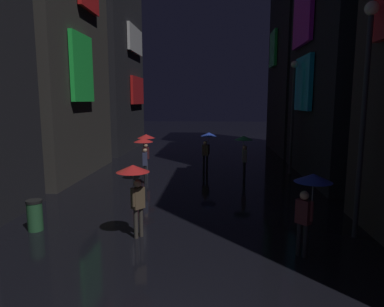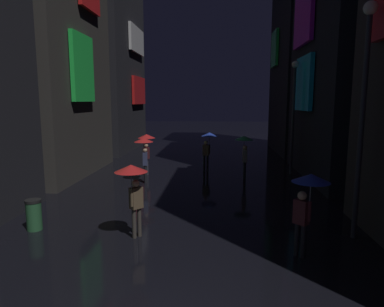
% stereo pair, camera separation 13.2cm
% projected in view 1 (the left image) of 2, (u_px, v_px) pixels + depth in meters
% --- Properties ---
extents(building_left_far, '(4.25, 8.70, 12.60)m').
position_uv_depth(building_left_far, '(106.00, 69.00, 26.53)').
color(building_left_far, black).
rests_on(building_left_far, ground).
extents(building_right_far, '(4.25, 7.80, 21.63)m').
position_uv_depth(building_right_far, '(307.00, 2.00, 24.39)').
color(building_right_far, black).
rests_on(building_right_far, ground).
extents(pedestrian_far_right_blue, '(0.90, 0.90, 2.12)m').
position_uv_depth(pedestrian_far_right_blue, '(310.00, 192.00, 8.19)').
color(pedestrian_far_right_blue, black).
rests_on(pedestrian_far_right_blue, ground).
extents(pedestrian_midstreet_centre_green, '(0.90, 0.90, 2.12)m').
position_uv_depth(pedestrian_midstreet_centre_green, '(244.00, 145.00, 16.84)').
color(pedestrian_midstreet_centre_green, black).
rests_on(pedestrian_midstreet_centre_green, ground).
extents(pedestrian_near_crossing_blue, '(0.90, 0.90, 2.12)m').
position_uv_depth(pedestrian_near_crossing_blue, '(208.00, 141.00, 18.68)').
color(pedestrian_near_crossing_blue, black).
rests_on(pedestrian_near_crossing_blue, ground).
extents(pedestrian_midstreet_left_red, '(0.90, 0.90, 2.12)m').
position_uv_depth(pedestrian_midstreet_left_red, '(135.00, 181.00, 9.33)').
color(pedestrian_midstreet_left_red, '#38332D').
rests_on(pedestrian_midstreet_left_red, ground).
extents(pedestrian_foreground_left_red, '(0.90, 0.90, 2.12)m').
position_uv_depth(pedestrian_foreground_left_red, '(146.00, 143.00, 17.64)').
color(pedestrian_foreground_left_red, '#2D2D38').
rests_on(pedestrian_foreground_left_red, ground).
extents(pedestrian_foreground_right_red, '(0.90, 0.90, 2.12)m').
position_uv_depth(pedestrian_foreground_right_red, '(144.00, 148.00, 15.95)').
color(pedestrian_foreground_right_red, black).
rests_on(pedestrian_foreground_right_red, ground).
extents(streetlamp_right_near, '(0.36, 0.36, 6.36)m').
position_uv_depth(streetlamp_right_near, '(365.00, 98.00, 9.12)').
color(streetlamp_right_near, '#2D2D33').
rests_on(streetlamp_right_near, ground).
extents(streetlamp_right_far, '(0.36, 0.36, 5.83)m').
position_uv_depth(streetlamp_right_far, '(293.00, 105.00, 17.58)').
color(streetlamp_right_far, '#2D2D33').
rests_on(streetlamp_right_far, ground).
extents(trash_bin, '(0.46, 0.46, 0.93)m').
position_uv_depth(trash_bin, '(35.00, 215.00, 10.14)').
color(trash_bin, '#265933').
rests_on(trash_bin, ground).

